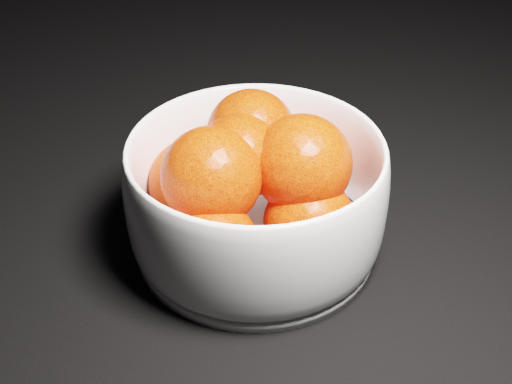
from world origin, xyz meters
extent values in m
cylinder|color=white|center=(0.25, -0.09, 0.01)|extent=(0.20, 0.20, 0.01)
sphere|color=red|center=(0.29, -0.05, 0.05)|extent=(0.07, 0.07, 0.07)
sphere|color=red|center=(0.20, -0.05, 0.05)|extent=(0.08, 0.08, 0.08)
sphere|color=red|center=(0.21, -0.14, 0.05)|extent=(0.07, 0.07, 0.07)
sphere|color=red|center=(0.29, -0.12, 0.05)|extent=(0.07, 0.07, 0.07)
sphere|color=red|center=(0.25, -0.05, 0.09)|extent=(0.08, 0.08, 0.08)
sphere|color=red|center=(0.21, -0.11, 0.09)|extent=(0.08, 0.08, 0.08)
sphere|color=red|center=(0.28, -0.10, 0.09)|extent=(0.08, 0.08, 0.08)
sphere|color=red|center=(0.24, -0.08, 0.09)|extent=(0.07, 0.07, 0.07)
camera|label=1|loc=(0.15, -0.55, 0.40)|focal=50.00mm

